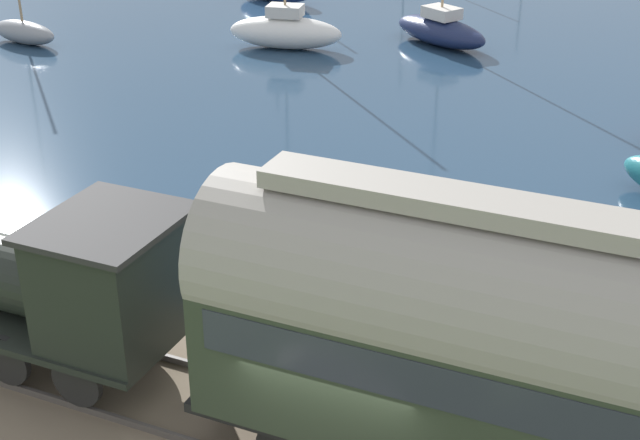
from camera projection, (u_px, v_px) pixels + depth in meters
steam_locomotive at (54, 280)px, 14.61m from camera, size 2.33×5.73×3.07m
passenger_coach at (558, 355)px, 11.33m from camera, size 2.34×10.14×4.41m
sailboat_white at (285, 31)px, 35.35m from camera, size 2.46×4.79×7.45m
sailboat_gray at (24, 31)px, 36.08m from camera, size 1.52×3.45×6.19m
sailboat_navy at (441, 29)px, 35.87m from camera, size 3.75×4.91×8.43m
rowboat_off_pier at (326, 237)px, 20.41m from camera, size 1.05×1.95×0.41m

